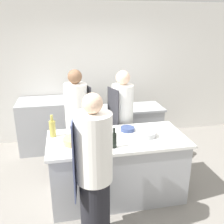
# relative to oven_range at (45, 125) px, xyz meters

# --- Properties ---
(ground_plane) EXTENTS (16.00, 16.00, 0.00)m
(ground_plane) POSITION_rel_oven_range_xyz_m (1.07, -1.71, -0.49)
(ground_plane) COLOR gray
(wall_back) EXTENTS (8.00, 0.06, 2.80)m
(wall_back) POSITION_rel_oven_range_xyz_m (1.07, 0.42, 0.91)
(wall_back) COLOR silver
(wall_back) RESTS_ON ground_plane
(prep_counter) EXTENTS (1.88, 0.89, 0.90)m
(prep_counter) POSITION_rel_oven_range_xyz_m (1.07, -1.71, -0.04)
(prep_counter) COLOR #A8AAAF
(prep_counter) RESTS_ON ground_plane
(pass_counter) EXTENTS (1.63, 0.59, 0.90)m
(pass_counter) POSITION_rel_oven_range_xyz_m (1.39, -0.46, -0.04)
(pass_counter) COLOR #A8AAAF
(pass_counter) RESTS_ON ground_plane
(oven_range) EXTENTS (0.97, 0.73, 0.99)m
(oven_range) POSITION_rel_oven_range_xyz_m (0.00, 0.00, 0.00)
(oven_range) COLOR #A8AAAF
(oven_range) RESTS_ON ground_plane
(chef_at_prep_near) EXTENTS (0.42, 0.40, 1.74)m
(chef_at_prep_near) POSITION_rel_oven_range_xyz_m (0.65, -2.47, 0.37)
(chef_at_prep_near) COLOR black
(chef_at_prep_near) RESTS_ON ground_plane
(chef_at_stove) EXTENTS (0.41, 0.40, 1.72)m
(chef_at_stove) POSITION_rel_oven_range_xyz_m (0.58, -0.95, 0.37)
(chef_at_stove) COLOR black
(chef_at_stove) RESTS_ON ground_plane
(chef_at_pass_far) EXTENTS (0.40, 0.39, 1.69)m
(chef_at_pass_far) POSITION_rel_oven_range_xyz_m (1.30, -1.03, 0.36)
(chef_at_pass_far) COLOR black
(chef_at_pass_far) RESTS_ON ground_plane
(bottle_olive_oil) EXTENTS (0.06, 0.06, 0.26)m
(bottle_olive_oil) POSITION_rel_oven_range_xyz_m (0.97, -1.99, 0.51)
(bottle_olive_oil) COLOR black
(bottle_olive_oil) RESTS_ON prep_counter
(bottle_vinegar) EXTENTS (0.08, 0.08, 0.32)m
(bottle_vinegar) POSITION_rel_oven_range_xyz_m (0.60, -1.93, 0.53)
(bottle_vinegar) COLOR #5B2319
(bottle_vinegar) RESTS_ON prep_counter
(bottle_wine) EXTENTS (0.09, 0.09, 0.31)m
(bottle_wine) POSITION_rel_oven_range_xyz_m (0.21, -1.50, 0.53)
(bottle_wine) COLOR #B2A84C
(bottle_wine) RESTS_ON prep_counter
(bowl_mixing_large) EXTENTS (0.21, 0.21, 0.05)m
(bowl_mixing_large) POSITION_rel_oven_range_xyz_m (1.27, -1.51, 0.43)
(bowl_mixing_large) COLOR navy
(bowl_mixing_large) RESTS_ON prep_counter
(bowl_prep_small) EXTENTS (0.26, 0.26, 0.07)m
(bowl_prep_small) POSITION_rel_oven_range_xyz_m (1.47, -1.75, 0.44)
(bowl_prep_small) COLOR #B7BABC
(bowl_prep_small) RESTS_ON prep_counter
(bowl_ceramic_blue) EXTENTS (0.25, 0.25, 0.06)m
(bowl_ceramic_blue) POSITION_rel_oven_range_xyz_m (0.80, -1.70, 0.44)
(bowl_ceramic_blue) COLOR navy
(bowl_ceramic_blue) RESTS_ON prep_counter
(bowl_wooden_salad) EXTENTS (0.28, 0.28, 0.08)m
(bowl_wooden_salad) POSITION_rel_oven_range_xyz_m (0.48, -1.77, 0.44)
(bowl_wooden_salad) COLOR tan
(bowl_wooden_salad) RESTS_ON prep_counter
(cup) EXTENTS (0.08, 0.08, 0.09)m
(cup) POSITION_rel_oven_range_xyz_m (0.91, -1.88, 0.45)
(cup) COLOR white
(cup) RESTS_ON prep_counter
(cutting_board) EXTENTS (0.34, 0.26, 0.01)m
(cutting_board) POSITION_rel_oven_range_xyz_m (1.71, -1.53, 0.41)
(cutting_board) COLOR white
(cutting_board) RESTS_ON prep_counter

